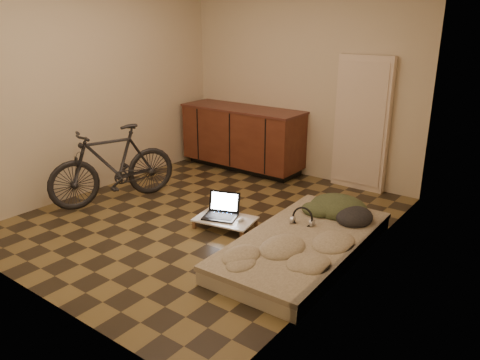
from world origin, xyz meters
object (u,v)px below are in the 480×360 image
Objects in this scene: lap_desk at (225,219)px; laptop at (222,211)px; futon at (304,245)px; bicycle at (113,161)px.

laptop is (-0.07, 0.03, 0.06)m from lap_desk.
laptop is at bearing 175.82° from futon.
futon is 0.96m from lap_desk.
futon is 3.01× the size of lap_desk.
futon is (2.50, 0.19, -0.42)m from bicycle.
laptop is (1.47, 0.24, -0.36)m from bicycle.
laptop is at bearing 28.41° from bicycle.
bicycle is 2.54m from futon.
lap_desk is 0.10m from laptop.
lap_desk is at bearing -41.99° from laptop.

